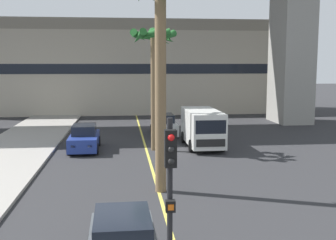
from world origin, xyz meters
TOP-DOWN VIEW (x-y plane):
  - lane_stripe_center at (0.00, 24.00)m, footprint 0.14×56.00m
  - pier_building_backdrop at (0.00, 48.04)m, footprint 36.05×8.04m
  - car_queue_front at (-3.80, 26.64)m, footprint 1.86×4.11m
  - car_queue_second at (1.64, 31.71)m, footprint 1.86×4.11m
  - delivery_van at (3.60, 26.87)m, footprint 2.18×5.26m
  - traffic_light_median_near at (-0.53, 8.80)m, footprint 0.24×0.37m
  - palm_tree_near_median at (0.10, 17.62)m, footprint 2.80×2.77m
  - palm_tree_mid_median at (0.45, 26.20)m, footprint 2.87×2.89m

SIDE VIEW (x-z plane):
  - lane_stripe_center at x=0.00m, z-range 0.00..0.01m
  - car_queue_front at x=-3.80m, z-range -0.06..1.50m
  - car_queue_second at x=1.64m, z-range -0.06..1.50m
  - delivery_van at x=3.60m, z-range 0.11..2.47m
  - traffic_light_median_near at x=-0.53m, z-range 0.61..4.81m
  - pier_building_backdrop at x=0.00m, z-range -0.06..9.82m
  - palm_tree_mid_median at x=0.45m, z-range 2.55..9.97m
  - palm_tree_near_median at x=0.10m, z-range 2.29..11.00m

